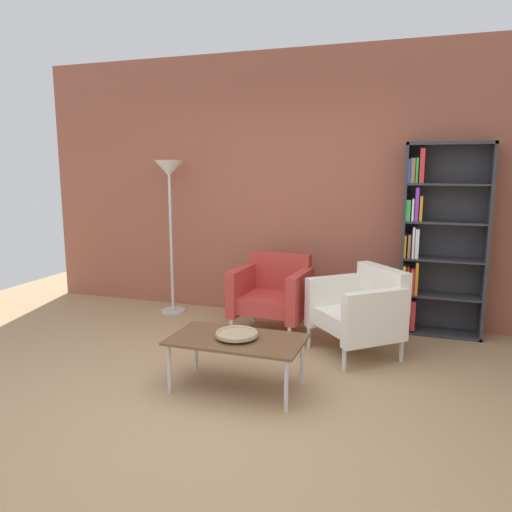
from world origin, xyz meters
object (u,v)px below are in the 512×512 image
at_px(bookshelf_tall, 435,242).
at_px(decorative_bowl, 237,334).
at_px(armchair_spare_guest, 361,309).
at_px(floor_lamp_torchiere, 169,187).
at_px(coffee_table_low, 237,342).
at_px(armchair_by_bookshelf, 273,292).

distance_m(bookshelf_tall, decorative_bowl, 2.38).
distance_m(armchair_spare_guest, floor_lamp_torchiere, 2.54).
xyz_separation_m(coffee_table_low, armchair_spare_guest, (0.79, 1.03, 0.05)).
height_order(bookshelf_tall, coffee_table_low, bookshelf_tall).
height_order(armchair_by_bookshelf, floor_lamp_torchiere, floor_lamp_torchiere).
bearing_deg(coffee_table_low, bookshelf_tall, 53.00).
height_order(decorative_bowl, floor_lamp_torchiere, floor_lamp_torchiere).
xyz_separation_m(decorative_bowl, armchair_spare_guest, (0.79, 1.03, -0.02)).
height_order(decorative_bowl, armchair_by_bookshelf, armchair_by_bookshelf).
bearing_deg(coffee_table_low, decorative_bowl, 180.00).
xyz_separation_m(bookshelf_tall, floor_lamp_torchiere, (-2.84, -0.18, 0.51)).
relative_size(bookshelf_tall, armchair_by_bookshelf, 2.44).
bearing_deg(floor_lamp_torchiere, decorative_bowl, -49.46).
relative_size(coffee_table_low, decorative_bowl, 3.12).
bearing_deg(decorative_bowl, coffee_table_low, 0.00).
distance_m(bookshelf_tall, armchair_spare_guest, 1.15).
bearing_deg(armchair_by_bookshelf, coffee_table_low, -80.98).
height_order(coffee_table_low, armchair_by_bookshelf, armchair_by_bookshelf).
distance_m(armchair_by_bookshelf, armchair_spare_guest, 0.97).
bearing_deg(bookshelf_tall, armchair_by_bookshelf, -161.76).
xyz_separation_m(coffee_table_low, floor_lamp_torchiere, (-1.44, 1.68, 1.08)).
xyz_separation_m(bookshelf_tall, coffee_table_low, (-1.40, -1.86, -0.57)).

